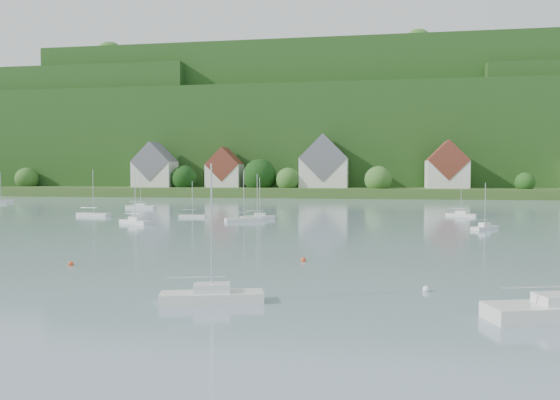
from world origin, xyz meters
The scene contains 11 objects.
far_shore_strip centered at (0.00, 200.00, 1.50)m, with size 600.00×60.00×3.00m, color #325620.
forested_ridge centered at (0.39, 268.57, 22.89)m, with size 620.00×181.22×69.89m.
village_building_0 centered at (-55.00, 187.00, 9.51)m, with size 14.00×10.40×16.00m.
village_building_1 centered at (-30.00, 189.00, 8.75)m, with size 12.00×9.36×14.00m.
village_building_2 centered at (5.00, 188.00, 10.27)m, with size 16.00×11.44×18.00m.
village_building_3 centered at (45.00, 186.00, 9.43)m, with size 13.00×10.40×15.50m.
near_sailboat_3 centered at (11.08, 32.80, 0.44)m, with size 6.21×3.18×8.07m.
mooring_buoy_2 centered at (14.55, 48.61, 0.00)m, with size 0.46×0.46×0.46m, color #E14D1F.
mooring_buoy_3 centered at (-3.98, 43.42, 0.00)m, with size 0.45×0.45×0.45m, color #E14D1F.
mooring_buoy_4 centered at (23.69, 37.85, 0.00)m, with size 0.46×0.46×0.46m, color white.
far_sailboat_cluster centered at (19.65, 110.94, 0.37)m, with size 189.70×69.98×8.71m.
Camera 1 is at (20.04, 2.36, 7.43)m, focal length 35.09 mm.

